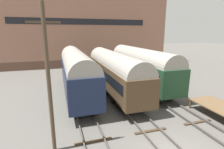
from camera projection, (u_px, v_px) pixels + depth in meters
The scene contains 5 objects.
train_car_navy at pixel (76, 70), 20.40m from camera, with size 3.00×15.34×5.39m.
train_car_brown at pixel (114, 70), 21.10m from camera, with size 3.04×15.44×5.12m.
train_car_green at pixel (140, 65), 24.04m from camera, with size 3.08×15.69×5.30m.
utility_pole at pixel (49, 81), 10.11m from camera, with size 1.80×0.24×8.99m.
warehouse_building at pixel (78, 27), 42.20m from camera, with size 39.72×13.37×17.33m.
Camera 1 is at (-6.36, -7.52, 7.37)m, focal length 28.00 mm.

